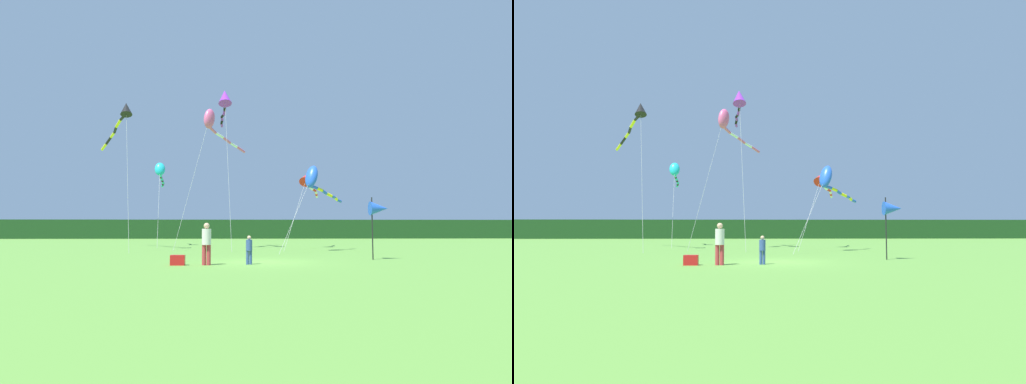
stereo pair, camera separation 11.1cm
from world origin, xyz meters
TOP-DOWN VIEW (x-y plane):
  - ground_plane at (0.00, 0.00)m, footprint 120.00×120.00m
  - distant_treeline at (0.00, 45.00)m, footprint 108.00×3.40m
  - person_adult at (-2.37, -1.46)m, footprint 0.39×0.39m
  - person_child at (-0.56, -1.19)m, footprint 0.27×0.27m
  - cooler_box at (-3.56, -1.48)m, footprint 0.60×0.35m
  - banner_flag_pole at (5.95, 1.36)m, footprint 0.90×0.70m
  - kite_cyan at (-8.06, 18.23)m, footprint 1.20×7.40m
  - kite_red at (4.40, 13.98)m, footprint 3.85×8.31m
  - kite_blue at (4.02, 8.88)m, footprint 5.16×5.74m
  - kite_rainbow at (-3.10, 12.70)m, footprint 4.97×7.33m
  - kite_purple at (-2.18, 12.60)m, footprint 1.29×7.88m
  - kite_black at (-9.61, 11.41)m, footprint 4.86×9.09m

SIDE VIEW (x-z plane):
  - ground_plane at x=0.00m, z-range 0.00..0.00m
  - cooler_box at x=-3.56m, z-range 0.00..0.43m
  - person_child at x=-0.56m, z-range 0.07..1.30m
  - person_adult at x=-2.37m, z-range 0.10..1.88m
  - distant_treeline at x=0.00m, z-range 0.00..2.79m
  - banner_flag_pole at x=5.95m, z-range 0.96..4.05m
  - kite_blue at x=4.02m, z-range 1.89..7.80m
  - kite_red at x=4.40m, z-range 2.27..8.55m
  - kite_cyan at x=-8.06m, z-range 2.88..10.31m
  - kite_rainbow at x=-3.10m, z-range 4.26..14.97m
  - kite_black at x=-9.61m, z-range 4.40..15.07m
  - kite_purple at x=-2.18m, z-range 5.29..17.61m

